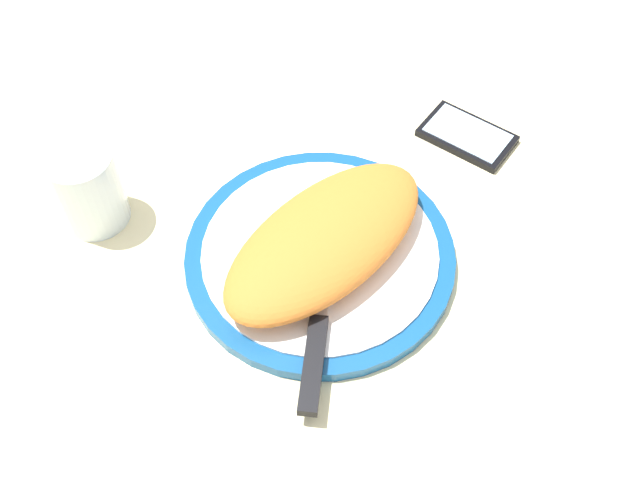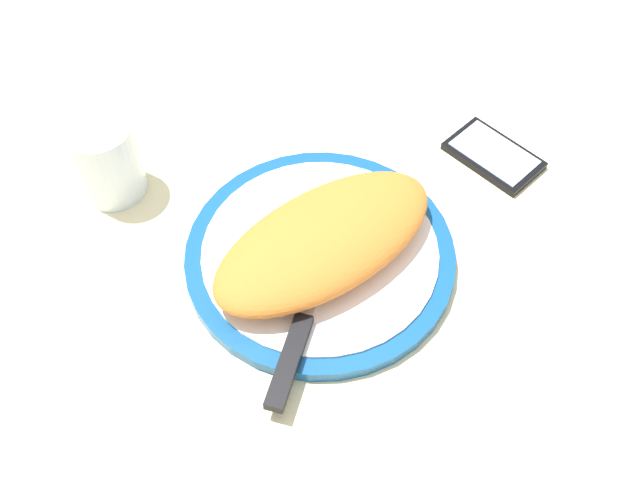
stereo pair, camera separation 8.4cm
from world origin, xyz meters
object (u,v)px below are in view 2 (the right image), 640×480
at_px(water_glass, 108,163).
at_px(fork, 289,213).
at_px(plate, 320,255).
at_px(smartphone, 494,156).
at_px(knife, 298,336).
at_px(calzone, 324,241).

bearing_deg(water_glass, fork, 124.04).
relative_size(plate, smartphone, 2.57).
bearing_deg(plate, water_glass, -64.55).
distance_m(knife, water_glass, 0.32).
height_order(plate, knife, knife).
relative_size(knife, water_glass, 2.07).
relative_size(fork, water_glass, 1.49).
height_order(knife, water_glass, water_glass).
distance_m(calzone, water_glass, 0.28).
bearing_deg(knife, plate, -142.60).
bearing_deg(water_glass, knife, 94.81).
distance_m(calzone, knife, 0.11).
bearing_deg(plate, smartphone, 174.34).
height_order(knife, smartphone, knife).
xyz_separation_m(fork, knife, (0.10, 0.13, 0.00)).
xyz_separation_m(knife, smartphone, (-0.36, -0.04, -0.02)).
bearing_deg(water_glass, smartphone, 144.65).
distance_m(plate, calzone, 0.04).
relative_size(knife, smartphone, 1.80).
bearing_deg(knife, water_glass, -85.19).
bearing_deg(smartphone, knife, 6.82).
distance_m(smartphone, water_glass, 0.48).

